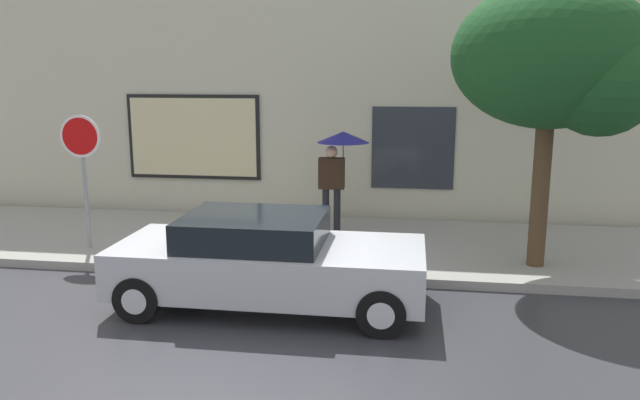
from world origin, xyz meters
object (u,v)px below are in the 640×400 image
at_px(pedestrian_with_umbrella, 339,152).
at_px(stop_sign, 82,155).
at_px(street_tree, 560,61).
at_px(parked_car, 267,261).
at_px(fire_hydrant, 199,240).

bearing_deg(pedestrian_with_umbrella, stop_sign, -156.53).
bearing_deg(street_tree, pedestrian_with_umbrella, 153.59).
xyz_separation_m(parked_car, fire_hydrant, (-1.59, 1.58, -0.18)).
bearing_deg(fire_hydrant, pedestrian_with_umbrella, 46.05).
relative_size(pedestrian_with_umbrella, stop_sign, 0.83).
height_order(parked_car, fire_hydrant, parked_car).
distance_m(pedestrian_with_umbrella, stop_sign, 4.81).
xyz_separation_m(parked_car, street_tree, (4.26, 2.00, 2.82)).
xyz_separation_m(pedestrian_with_umbrella, street_tree, (3.68, -1.83, 1.72)).
distance_m(parked_car, stop_sign, 4.44).
distance_m(fire_hydrant, stop_sign, 2.65).
height_order(fire_hydrant, stop_sign, stop_sign).
bearing_deg(parked_car, street_tree, 25.17).
bearing_deg(fire_hydrant, street_tree, 4.17).
bearing_deg(pedestrian_with_umbrella, street_tree, -26.41).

